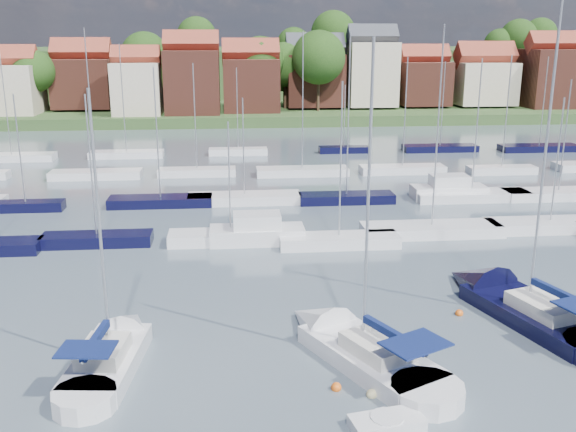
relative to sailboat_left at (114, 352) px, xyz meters
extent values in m
plane|color=#475360|center=(12.92, 37.31, -0.36)|extent=(260.00, 260.00, 0.00)
cube|color=silver|center=(-0.12, -1.06, -0.11)|extent=(3.39, 6.71, 1.20)
cone|color=silver|center=(0.33, 2.94, -0.11)|extent=(3.02, 3.42, 2.69)
cylinder|color=silver|center=(-0.48, -4.27, -0.11)|extent=(2.97, 2.97, 1.20)
cube|color=silver|center=(-0.17, -1.51, 0.84)|extent=(2.17, 2.88, 0.70)
cylinder|color=#B2B2B7|center=(-0.07, -0.62, 6.46)|extent=(0.14, 0.14, 11.94)
cylinder|color=#B2B2B7|center=(-0.27, -2.40, 1.69)|extent=(0.50, 3.57, 0.10)
cube|color=#0F1B4B|center=(-0.27, -2.40, 1.84)|extent=(0.68, 3.41, 0.35)
cube|color=#0F1B4B|center=(-0.40, -3.55, 1.99)|extent=(2.45, 1.86, 0.08)
cube|color=silver|center=(12.02, -1.69, -0.11)|extent=(6.21, 8.17, 1.20)
cone|color=silver|center=(9.89, 2.53, -0.11)|extent=(4.47, 4.70, 3.15)
cylinder|color=silver|center=(13.72, -5.07, -0.11)|extent=(4.23, 4.23, 1.20)
cube|color=silver|center=(12.25, -2.16, 0.84)|extent=(3.39, 3.81, 0.70)
cylinder|color=#B2B2B7|center=(11.78, -1.22, 7.49)|extent=(0.14, 0.14, 14.00)
cylinder|color=#B2B2B7|center=(12.73, -3.10, 1.69)|extent=(1.98, 3.80, 0.10)
cube|color=#0F1B4B|center=(12.73, -3.10, 1.84)|extent=(2.06, 3.70, 0.35)
cube|color=#0F1B4B|center=(13.34, -4.32, 1.99)|extent=(3.24, 2.89, 0.08)
cube|color=black|center=(21.93, 2.09, -0.11)|extent=(5.95, 9.27, 1.20)
cone|color=black|center=(20.35, 7.23, -0.11)|extent=(4.65, 5.05, 3.58)
cube|color=silver|center=(22.11, 1.52, 0.84)|extent=(3.45, 4.16, 0.70)
cylinder|color=#B2B2B7|center=(21.75, 2.66, 8.63)|extent=(0.14, 0.14, 16.28)
cylinder|color=#B2B2B7|center=(22.46, 0.38, 1.69)|extent=(1.50, 4.59, 0.10)
cube|color=#0F1B4B|center=(22.46, 0.38, 1.84)|extent=(1.62, 4.42, 0.35)
cube|color=silver|center=(11.59, -6.74, -0.16)|extent=(3.06, 1.83, 0.56)
cylinder|color=silver|center=(11.59, -6.74, 0.00)|extent=(1.33, 1.33, 0.36)
sphere|color=#D85914|center=(10.09, -3.72, -0.36)|extent=(0.46, 0.46, 0.46)
sphere|color=beige|center=(11.51, -4.41, -0.36)|extent=(0.46, 0.46, 0.46)
sphere|color=#D85914|center=(18.15, 3.35, -0.36)|extent=(0.45, 0.45, 0.45)
cube|color=black|center=(-4.19, 17.85, -0.01)|extent=(8.01, 2.24, 1.00)
cylinder|color=#B2B2B7|center=(-4.19, 17.85, 5.57)|extent=(0.12, 0.12, 10.16)
cube|color=silver|center=(5.65, 17.51, -0.01)|extent=(9.22, 2.58, 1.00)
cylinder|color=#B2B2B7|center=(5.65, 17.51, 4.58)|extent=(0.12, 0.12, 8.18)
cube|color=silver|center=(13.55, 15.92, -0.01)|extent=(8.78, 2.46, 1.00)
cylinder|color=#B2B2B7|center=(13.55, 15.92, 6.02)|extent=(0.12, 0.12, 11.06)
cube|color=silver|center=(21.15, 17.98, -0.01)|extent=(10.79, 3.02, 1.00)
cylinder|color=#B2B2B7|center=(21.15, 17.98, 7.92)|extent=(0.12, 0.12, 14.87)
cube|color=silver|center=(30.90, 18.34, -0.01)|extent=(10.13, 2.84, 1.00)
cylinder|color=#B2B2B7|center=(30.90, 18.34, 5.29)|extent=(0.12, 0.12, 9.59)
cube|color=silver|center=(7.61, 17.31, 0.14)|extent=(7.00, 2.60, 1.40)
cube|color=silver|center=(7.61, 17.31, 1.24)|extent=(3.50, 2.20, 1.30)
cube|color=black|center=(-12.32, 28.30, -0.01)|extent=(6.54, 1.83, 1.00)
cylinder|color=#B2B2B7|center=(-12.32, 28.30, 5.17)|extent=(0.12, 0.12, 9.37)
cube|color=black|center=(-0.63, 28.95, -0.01)|extent=(9.30, 2.60, 1.00)
cylinder|color=#B2B2B7|center=(-0.63, 28.95, 6.23)|extent=(0.12, 0.12, 11.48)
cube|color=silver|center=(6.98, 29.32, -0.01)|extent=(10.40, 2.91, 1.00)
cylinder|color=#B2B2B7|center=(6.98, 29.32, 4.87)|extent=(0.12, 0.12, 8.77)
cube|color=black|center=(16.40, 28.59, -0.01)|extent=(8.80, 2.46, 1.00)
cylinder|color=#B2B2B7|center=(16.40, 28.59, 7.65)|extent=(0.12, 0.12, 14.33)
cube|color=silver|center=(28.32, 28.47, -0.01)|extent=(10.73, 3.00, 1.00)
cylinder|color=#B2B2B7|center=(28.32, 28.47, 6.56)|extent=(0.12, 0.12, 12.14)
cube|color=silver|center=(36.74, 28.28, -0.01)|extent=(10.48, 2.93, 1.00)
cylinder|color=#B2B2B7|center=(36.74, 28.28, 5.63)|extent=(0.12, 0.12, 10.28)
cube|color=silver|center=(26.38, 29.31, 0.14)|extent=(7.00, 2.60, 1.40)
cube|color=silver|center=(26.38, 29.31, 1.24)|extent=(3.50, 2.20, 1.30)
cube|color=silver|center=(-8.79, 41.52, -0.01)|extent=(9.71, 2.72, 1.00)
cylinder|color=#B2B2B7|center=(-8.79, 41.52, 7.93)|extent=(0.12, 0.12, 14.88)
cube|color=silver|center=(2.08, 41.82, -0.01)|extent=(8.49, 2.38, 1.00)
cylinder|color=#B2B2B7|center=(2.08, 41.82, 6.15)|extent=(0.12, 0.12, 11.31)
cube|color=silver|center=(13.71, 41.09, -0.01)|extent=(10.16, 2.85, 1.00)
cylinder|color=#B2B2B7|center=(13.71, 41.09, 7.79)|extent=(0.12, 0.12, 14.59)
cube|color=silver|center=(25.09, 41.21, -0.01)|extent=(9.53, 2.67, 1.00)
cylinder|color=#B2B2B7|center=(25.09, 41.21, 6.45)|extent=(0.12, 0.12, 11.91)
cube|color=silver|center=(36.08, 39.81, -0.01)|extent=(7.62, 2.13, 1.00)
cylinder|color=#B2B2B7|center=(36.08, 39.81, 6.55)|extent=(0.12, 0.12, 12.13)
cube|color=silver|center=(-21.21, 52.99, -0.01)|extent=(10.37, 2.90, 1.00)
cylinder|color=#B2B2B7|center=(-21.21, 52.99, 7.09)|extent=(0.12, 0.12, 13.20)
cube|color=silver|center=(-7.34, 53.87, -0.01)|extent=(9.24, 2.59, 1.00)
cylinder|color=#B2B2B7|center=(-7.34, 53.87, 7.07)|extent=(0.12, 0.12, 13.17)
cube|color=silver|center=(6.84, 54.61, -0.01)|extent=(7.57, 2.12, 1.00)
cylinder|color=#B2B2B7|center=(6.84, 54.61, 5.61)|extent=(0.12, 0.12, 10.24)
cube|color=black|center=(20.80, 54.78, -0.01)|extent=(6.58, 1.84, 1.00)
cylinder|color=#B2B2B7|center=(20.80, 54.78, 4.49)|extent=(0.12, 0.12, 8.01)
cube|color=black|center=(33.86, 54.71, -0.01)|extent=(9.92, 2.78, 1.00)
cylinder|color=#B2B2B7|center=(33.86, 54.71, 5.95)|extent=(0.12, 0.12, 10.92)
cube|color=black|center=(47.20, 53.68, -0.01)|extent=(10.55, 2.95, 1.00)
cylinder|color=#B2B2B7|center=(47.20, 53.68, 6.25)|extent=(0.12, 0.12, 11.51)
cube|color=#375229|center=(12.92, 114.31, -0.06)|extent=(200.00, 70.00, 3.00)
cube|color=#375229|center=(12.92, 139.31, 4.64)|extent=(200.00, 60.00, 14.00)
cube|color=beige|center=(-31.91, 89.50, 5.52)|extent=(9.35, 10.04, 8.56)
cube|color=brown|center=(-31.91, 89.50, 10.94)|extent=(9.54, 4.63, 4.63)
cube|color=brown|center=(-20.73, 95.10, 6.20)|extent=(10.37, 9.97, 8.73)
cube|color=brown|center=(-20.73, 95.10, 11.84)|extent=(10.57, 5.13, 5.13)
cube|color=beige|center=(-9.82, 86.31, 5.72)|extent=(8.09, 8.80, 8.96)
cube|color=brown|center=(-9.82, 86.31, 11.19)|extent=(8.25, 4.00, 4.00)
cube|color=brown|center=(-0.43, 87.25, 6.72)|extent=(9.36, 10.17, 10.97)
cube|color=brown|center=(-0.43, 87.25, 13.35)|extent=(9.54, 4.63, 4.63)
cube|color=brown|center=(9.88, 88.96, 5.95)|extent=(9.90, 8.56, 9.42)
cube|color=brown|center=(9.88, 88.96, 11.87)|extent=(10.10, 4.90, 4.90)
cube|color=brown|center=(22.02, 93.96, 6.58)|extent=(10.59, 8.93, 9.49)
cube|color=#383A42|center=(22.02, 93.96, 12.63)|extent=(10.80, 5.24, 5.24)
cube|color=beige|center=(32.63, 93.11, 7.66)|extent=(9.01, 8.61, 11.65)
cube|color=#383A42|center=(32.63, 93.11, 14.59)|extent=(9.19, 4.46, 4.46)
cube|color=brown|center=(43.09, 94.31, 5.84)|extent=(9.10, 9.34, 8.00)
cube|color=brown|center=(43.09, 94.31, 10.96)|extent=(9.28, 4.50, 4.50)
cube|color=beige|center=(54.87, 93.90, 5.78)|extent=(10.86, 9.59, 7.88)
cube|color=brown|center=(54.87, 93.90, 11.05)|extent=(11.07, 5.37, 5.37)
cube|color=brown|center=(66.68, 91.23, 6.72)|extent=(9.18, 9.96, 10.97)
cube|color=brown|center=(66.68, 91.23, 13.33)|extent=(9.36, 4.54, 4.54)
cylinder|color=#382619|center=(69.69, 112.82, 8.15)|extent=(0.50, 0.50, 4.47)
sphere|color=#2B5019|center=(69.69, 112.82, 14.22)|extent=(8.18, 8.18, 8.18)
cylinder|color=#382619|center=(16.38, 93.24, 3.47)|extent=(0.50, 0.50, 4.46)
sphere|color=#2B5019|center=(16.38, 93.24, 9.52)|extent=(8.15, 8.15, 8.15)
cylinder|color=#382619|center=(28.14, 110.99, 8.21)|extent=(0.50, 0.50, 5.15)
sphere|color=#2B5019|center=(28.14, 110.99, 15.20)|extent=(9.41, 9.41, 9.41)
cylinder|color=#382619|center=(-0.62, 113.62, 8.32)|extent=(0.50, 0.50, 4.56)
sphere|color=#2B5019|center=(-0.62, 113.62, 14.51)|extent=(8.34, 8.34, 8.34)
cylinder|color=#382619|center=(-10.32, 102.56, 3.82)|extent=(0.50, 0.50, 5.15)
sphere|color=#2B5019|center=(-10.32, 102.56, 10.81)|extent=(9.42, 9.42, 9.42)
cylinder|color=#382619|center=(-25.75, 104.63, 6.40)|extent=(0.50, 0.50, 3.42)
sphere|color=#2B5019|center=(-25.75, 104.63, 11.04)|extent=(6.26, 6.26, 6.26)
cylinder|color=#382619|center=(26.68, 102.02, 3.12)|extent=(0.50, 0.50, 3.77)
sphere|color=#2B5019|center=(26.68, 102.02, 8.24)|extent=(6.89, 6.89, 6.89)
cylinder|color=#382619|center=(21.97, 88.25, 3.85)|extent=(0.50, 0.50, 5.21)
sphere|color=#2B5019|center=(21.97, 88.25, 10.92)|extent=(9.53, 9.53, 9.53)
cylinder|color=#382619|center=(74.85, 98.93, 2.73)|extent=(0.50, 0.50, 2.97)
sphere|color=#2B5019|center=(74.85, 98.93, 6.76)|extent=(5.44, 5.44, 5.44)
cylinder|color=#382619|center=(11.77, 91.06, 3.66)|extent=(0.50, 0.50, 4.84)
sphere|color=#2B5019|center=(11.77, 91.06, 10.23)|extent=(8.85, 8.85, 8.85)
cylinder|color=#382619|center=(65.60, 113.03, 7.81)|extent=(0.50, 0.50, 3.72)
sphere|color=#2B5019|center=(65.60, 113.03, 12.85)|extent=(6.80, 6.80, 6.80)
cylinder|color=#382619|center=(66.97, 91.44, 3.26)|extent=(0.50, 0.50, 4.05)
sphere|color=#2B5019|center=(66.97, 91.44, 8.75)|extent=(7.40, 7.40, 7.40)
cylinder|color=#382619|center=(-28.04, 90.10, 3.24)|extent=(0.50, 0.50, 4.00)
sphere|color=#2B5019|center=(-28.04, 90.10, 8.67)|extent=(7.32, 7.32, 7.32)
cylinder|color=#382619|center=(19.75, 110.60, 7.55)|extent=(0.50, 0.50, 3.93)
sphere|color=#2B5019|center=(19.75, 110.60, 12.88)|extent=(7.19, 7.19, 7.19)
cylinder|color=#382619|center=(43.57, 97.48, 3.15)|extent=(0.50, 0.50, 3.82)
sphere|color=#2B5019|center=(43.57, 97.48, 8.34)|extent=(6.99, 6.99, 6.99)
cylinder|color=#382619|center=(-4.52, 90.43, 2.98)|extent=(0.50, 0.50, 3.48)
sphere|color=#2B5019|center=(-4.52, 90.43, 7.71)|extent=(6.37, 6.37, 6.37)
cylinder|color=#382619|center=(70.43, 100.12, 2.73)|extent=(0.50, 0.50, 2.99)
sphere|color=#2B5019|center=(70.43, 100.12, 6.78)|extent=(5.46, 5.46, 5.46)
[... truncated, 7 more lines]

